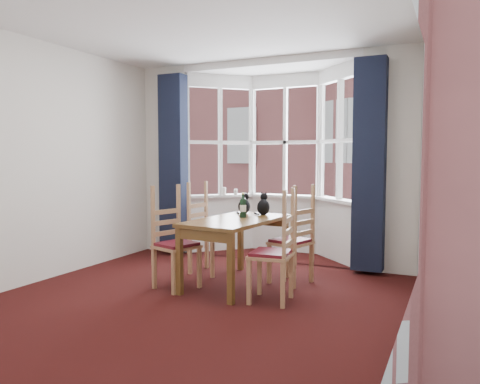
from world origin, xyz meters
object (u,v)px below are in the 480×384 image
Objects in this scene: chair_right_near at (280,256)px; wine_bottle at (243,207)px; chair_right_far at (297,243)px; cat_right at (263,206)px; cat_left at (244,205)px; candle_tall at (224,191)px; candle_short at (236,192)px; chair_left_far at (203,235)px; chair_left_near at (171,245)px; dining_table at (236,227)px.

wine_bottle is at bearing 140.40° from chair_right_near.
chair_right_far is 0.64m from cat_right.
candle_tall is at bearing 126.62° from cat_left.
chair_right_far is at bearing -44.09° from candle_short.
chair_right_near is 2.62m from candle_short.
chair_left_far is at bearing 149.58° from chair_right_near.
candle_short is (-0.20, 2.09, 0.44)m from chair_left_near.
dining_table is 1.56× the size of chair_left_near.
candle_tall reaches higher than dining_table.
chair_right_near is at bearing -30.68° from dining_table.
dining_table is 1.56× the size of chair_right_near.
cat_left is at bearing 13.16° from chair_left_far.
cat_right is at bearing -46.41° from candle_tall.
cat_left is at bearing 112.07° from wine_bottle.
cat_right is 1.56m from candle_short.
candle_short is (-0.84, 1.57, 0.03)m from wine_bottle.
chair_right_far is 9.87× the size of candle_short.
chair_left_far is 3.39× the size of cat_left.
cat_left is 0.95× the size of wine_bottle.
cat_left is 1.49m from candle_tall.
candle_tall is 0.19m from candle_short.
chair_left_near is at bearing -150.80° from chair_right_far.
chair_right_near is 2.71m from candle_tall.
chair_left_far is 1.00× the size of chair_right_far.
chair_left_near is 3.39× the size of cat_left.
chair_left_far is 1.00× the size of chair_right_near.
cat_left reaches higher than chair_right_far.
chair_right_near is (1.29, -0.02, 0.00)m from chair_left_near.
chair_left_far is 3.25× the size of cat_right.
cat_right is (-0.48, 0.16, 0.39)m from chair_right_far.
chair_left_far is 1.43m from candle_short.
candle_tall reaches higher than candle_short.
cat_right reaches higher than cat_left.
chair_right_near is at bearing -86.15° from chair_right_far.
dining_table is at bearing -97.28° from wine_bottle.
chair_right_near is at bearing -58.75° from cat_right.
candle_short is (-0.96, 1.23, 0.05)m from cat_right.
candle_short is at bearing 135.91° from chair_right_far.
cat_right is 1.66m from candle_tall.
candle_short is (-1.49, 2.11, 0.44)m from chair_right_near.
candle_tall is at bearing 123.70° from wine_bottle.
candle_tall reaches higher than chair_left_near.
dining_table is at bearing -30.15° from chair_left_far.
cat_right is at bearing 161.19° from chair_right_far.
wine_bottle is (0.02, 0.14, 0.22)m from dining_table.
candle_tall is (-1.03, 1.54, 0.05)m from wine_bottle.
chair_left_near is at bearing -131.46° from cat_right.
chair_right_far is 3.39× the size of cat_left.
chair_right_far is at bearing -2.44° from chair_left_far.
cat_left is at bearing 104.13° from dining_table.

